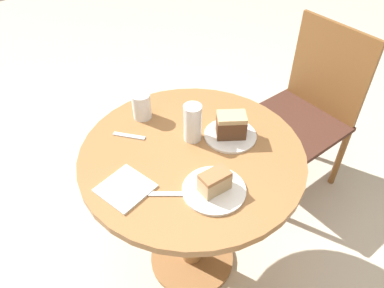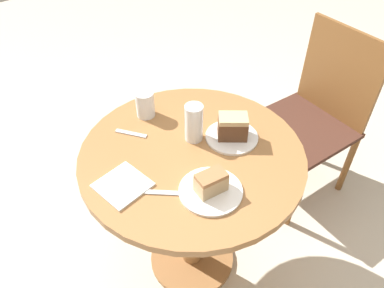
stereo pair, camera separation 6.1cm
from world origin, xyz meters
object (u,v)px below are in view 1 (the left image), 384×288
Objects in this scene: glass_water at (142,107)px; cake_slice_near at (215,181)px; glass_lemonade at (193,124)px; chair at (304,111)px; cake_slice_far at (231,125)px; plate_near at (214,190)px; plate_far at (230,135)px.

cake_slice_near is at bearing -7.45° from glass_water.
glass_lemonade is at bearing 152.92° from cake_slice_near.
cake_slice_far is (0.08, -0.69, 0.33)m from chair.
plate_far is at bearing 122.90° from plate_near.
cake_slice_near is 0.98× the size of glass_water.
cake_slice_near is 0.81× the size of cake_slice_far.
cake_slice_near reaches higher than plate_far.
plate_near is 1.95× the size of glass_water.
chair reaches higher than glass_water.
glass_lemonade reaches higher than plate_far.
glass_lemonade is (-0.01, -0.81, 0.34)m from chair.
cake_slice_near is (-0.00, 0.00, 0.04)m from plate_near.
chair is 6.03× the size of glass_lemonade.
plate_far is 0.05m from cake_slice_far.
glass_water is at bearing -151.56° from cake_slice_far.
plate_near is 1.99× the size of cake_slice_near.
chair is 0.77m from cake_slice_far.
chair reaches higher than cake_slice_near.
plate_near is at bearing -57.10° from cake_slice_far.
glass_lemonade is 0.25m from glass_water.
plate_far is at bearing 122.90° from cake_slice_near.
glass_water reaches higher than cake_slice_far.
plate_near is 1.41× the size of glass_lemonade.
cake_slice_near is 0.49m from glass_water.
chair is at bearing 89.21° from glass_lemonade.
plate_near is 1.61× the size of cake_slice_far.
glass_lemonade is at bearing 14.76° from glass_water.
chair reaches higher than glass_lemonade.
plate_near is at bearing -57.10° from plate_far.
plate_far is 0.29m from cake_slice_near.
glass_lemonade is (-0.09, -0.12, 0.06)m from plate_far.
plate_near is 0.29m from glass_lemonade.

